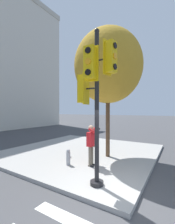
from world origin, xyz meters
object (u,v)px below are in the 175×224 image
object	(u,v)px
traffic_signal_pole	(95,87)
street_tree	(108,66)
fire_hydrant	(68,157)
person_photographer	(91,141)

from	to	relation	value
traffic_signal_pole	street_tree	world-z (taller)	street_tree
street_tree	fire_hydrant	xyz separation A→B (m)	(-2.02, 0.95, -4.26)
street_tree	fire_hydrant	bearing A→B (deg)	154.75
person_photographer	street_tree	bearing A→B (deg)	-2.18
person_photographer	street_tree	xyz separation A→B (m)	(1.57, -0.06, 3.57)
person_photographer	fire_hydrant	world-z (taller)	person_photographer
street_tree	fire_hydrant	world-z (taller)	street_tree
person_photographer	fire_hydrant	bearing A→B (deg)	116.75
street_tree	fire_hydrant	distance (m)	4.81
traffic_signal_pole	person_photographer	size ratio (longest dim) A/B	2.85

